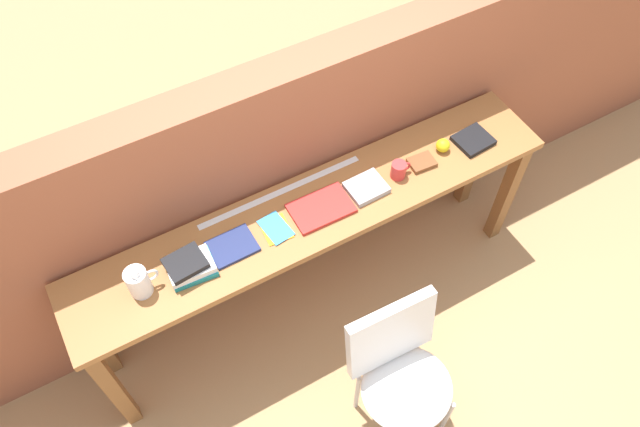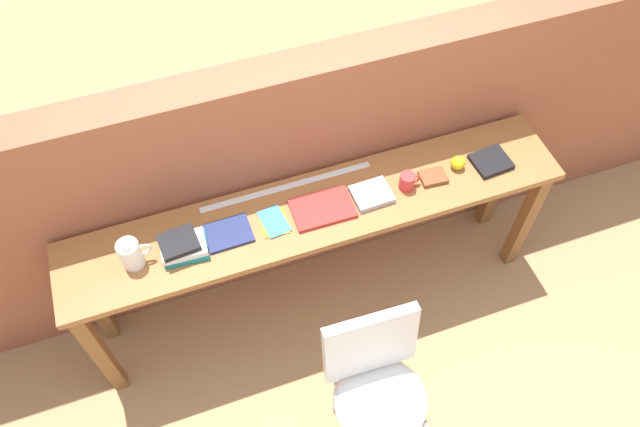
% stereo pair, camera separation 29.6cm
% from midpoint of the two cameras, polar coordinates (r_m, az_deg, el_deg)
% --- Properties ---
extents(ground_plane, '(40.00, 40.00, 0.00)m').
position_cam_midpoint_polar(ground_plane, '(3.63, 3.71, -11.45)').
color(ground_plane, tan).
extents(brick_wall_back, '(6.00, 0.20, 1.50)m').
position_cam_midpoint_polar(brick_wall_back, '(3.30, 0.31, 3.52)').
color(brick_wall_back, '#935138').
rests_on(brick_wall_back, ground).
extents(sideboard, '(2.50, 0.44, 0.88)m').
position_cam_midpoint_polar(sideboard, '(3.11, 2.41, -1.18)').
color(sideboard, '#996033').
rests_on(sideboard, ground).
extents(chair_white_moulded, '(0.46, 0.47, 0.89)m').
position_cam_midpoint_polar(chair_white_moulded, '(3.00, 8.16, -15.19)').
color(chair_white_moulded, white).
rests_on(chair_white_moulded, ground).
extents(pitcher_white, '(0.14, 0.10, 0.18)m').
position_cam_midpoint_polar(pitcher_white, '(2.85, -14.09, -3.82)').
color(pitcher_white, white).
rests_on(pitcher_white, sideboard).
extents(book_stack_leftmost, '(0.22, 0.18, 0.09)m').
position_cam_midpoint_polar(book_stack_leftmost, '(2.87, -9.60, -3.17)').
color(book_stack_leftmost, '#19757A').
rests_on(book_stack_leftmost, sideboard).
extents(magazine_cycling, '(0.22, 0.17, 0.02)m').
position_cam_midpoint_polar(magazine_cycling, '(2.92, -5.54, -2.02)').
color(magazine_cycling, navy).
rests_on(magazine_cycling, sideboard).
extents(pamphlet_pile_colourful, '(0.14, 0.18, 0.01)m').
position_cam_midpoint_polar(pamphlet_pile_colourful, '(2.95, -1.38, -0.97)').
color(pamphlet_pile_colourful, purple).
rests_on(pamphlet_pile_colourful, sideboard).
extents(book_open_centre, '(0.30, 0.20, 0.02)m').
position_cam_midpoint_polar(book_open_centre, '(2.99, 3.05, 0.27)').
color(book_open_centre, red).
rests_on(book_open_centre, sideboard).
extents(book_grey_hardcover, '(0.19, 0.16, 0.03)m').
position_cam_midpoint_polar(book_grey_hardcover, '(3.05, 7.52, 1.55)').
color(book_grey_hardcover, '#9E9EA3').
rests_on(book_grey_hardcover, sideboard).
extents(mug, '(0.11, 0.08, 0.09)m').
position_cam_midpoint_polar(mug, '(3.09, 10.73, 2.73)').
color(mug, red).
rests_on(mug, sideboard).
extents(leather_journal_brown, '(0.14, 0.11, 0.02)m').
position_cam_midpoint_polar(leather_journal_brown, '(3.18, 12.95, 3.10)').
color(leather_journal_brown, brown).
rests_on(leather_journal_brown, sideboard).
extents(sports_ball_small, '(0.07, 0.07, 0.07)m').
position_cam_midpoint_polar(sports_ball_small, '(3.23, 15.08, 4.32)').
color(sports_ball_small, yellow).
rests_on(sports_ball_small, sideboard).
extents(book_repair_rightmost, '(0.19, 0.17, 0.03)m').
position_cam_midpoint_polar(book_repair_rightmost, '(3.32, 17.86, 4.37)').
color(book_repair_rightmost, black).
rests_on(book_repair_rightmost, sideboard).
extents(ruler_metal_back_edge, '(0.88, 0.03, 0.00)m').
position_cam_midpoint_polar(ruler_metal_back_edge, '(3.07, -0.32, 2.28)').
color(ruler_metal_back_edge, silver).
rests_on(ruler_metal_back_edge, sideboard).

